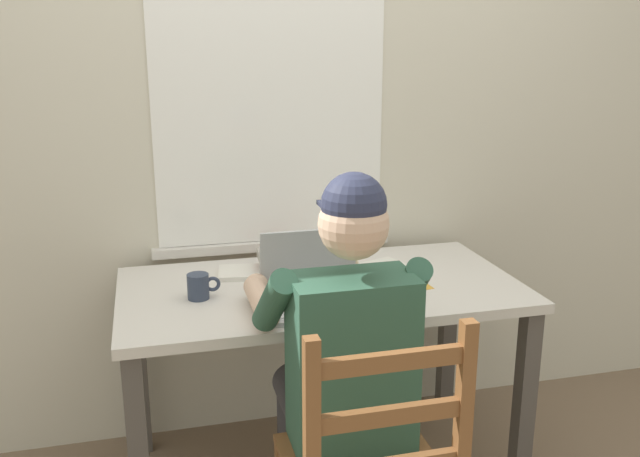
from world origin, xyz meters
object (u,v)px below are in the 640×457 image
Objects in this scene: laptop at (315,288)px; landscape_photo_print at (412,286)px; coffee_mug_white at (338,266)px; book_stack_main at (286,260)px; computer_mouse at (384,295)px; coffee_mug_dark at (199,286)px; seated_person at (341,354)px; desk at (321,312)px.

laptop is 2.54× the size of landscape_photo_print.
book_stack_main is at bearing 139.99° from coffee_mug_white.
computer_mouse is 0.91× the size of coffee_mug_dark.
desk is at bearing 83.33° from seated_person.
computer_mouse is at bearing -67.83° from coffee_mug_white.
computer_mouse is 0.77× the size of landscape_photo_print.
desk is 0.28m from computer_mouse.
landscape_photo_print is at bearing 10.14° from laptop.
book_stack_main is at bearing 31.54° from coffee_mug_dark.
seated_person is 10.39× the size of coffee_mug_white.
seated_person is 0.63m from book_stack_main.
seated_person is at bearing -47.71° from coffee_mug_dark.
book_stack_main is at bearing 116.92° from desk.
coffee_mug_dark is (-0.59, 0.16, 0.03)m from computer_mouse.
book_stack_main is (0.34, 0.21, -0.00)m from coffee_mug_dark.
coffee_mug_dark is (-0.37, 0.41, 0.10)m from seated_person.
coffee_mug_white reaches higher than landscape_photo_print.
coffee_mug_white is (0.14, 0.20, -0.00)m from laptop.
computer_mouse is at bearing -5.96° from laptop.
desk is 0.25m from book_stack_main.
desk is 13.98× the size of computer_mouse.
desk is 10.75× the size of landscape_photo_print.
desk is 6.78× the size of book_stack_main.
laptop is at bearing -175.26° from landscape_photo_print.
seated_person is 11.46× the size of coffee_mug_dark.
laptop is at bearing -20.58° from coffee_mug_dark.
desk is 1.11× the size of seated_person.
book_stack_main is (-0.03, 0.34, -0.01)m from laptop.
computer_mouse is at bearing 48.88° from seated_person.
coffee_mug_dark is (-0.36, 0.14, -0.01)m from laptop.
coffee_mug_dark is (-0.43, -0.03, 0.15)m from desk.
book_stack_main is at bearing 139.43° from landscape_photo_print.
seated_person is 0.30m from laptop.
seated_person reaches higher than desk.
coffee_mug_white reaches higher than book_stack_main.
book_stack_main is (-0.04, 0.62, 0.10)m from seated_person.
laptop reaches higher than book_stack_main.
desk is at bearing -63.08° from book_stack_main.
coffee_mug_white is (0.13, 0.48, 0.11)m from seated_person.
coffee_mug_white is at bearing 55.93° from laptop.
desk is 4.24× the size of laptop.
seated_person reaches higher than computer_mouse.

